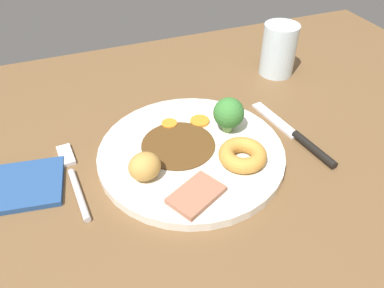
{
  "coord_description": "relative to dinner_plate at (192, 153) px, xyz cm",
  "views": [
    {
      "loc": [
        -14.81,
        -36.45,
        40.61
      ],
      "look_at": [
        0.13,
        1.98,
        6.0
      ],
      "focal_mm": 35.15,
      "sensor_mm": 36.0,
      "label": 1
    }
  ],
  "objects": [
    {
      "name": "yorkshire_pudding",
      "position": [
        5.62,
        -4.84,
        1.81
      ],
      "size": [
        6.71,
        6.71,
        2.21
      ],
      "primitive_type": "torus",
      "color": "#C68938",
      "rests_on": "dinner_plate"
    },
    {
      "name": "dining_table",
      "position": [
        -0.13,
        -1.98,
        -2.5
      ],
      "size": [
        120.0,
        84.0,
        3.6
      ],
      "primitive_type": "cube",
      "color": "brown",
      "rests_on": "ground"
    },
    {
      "name": "roast_potato_left",
      "position": [
        -7.79,
        -2.99,
        2.58
      ],
      "size": [
        5.16,
        4.86,
        3.76
      ],
      "primitive_type": "ellipsoid",
      "rotation": [
        0.0,
        0.0,
        4.94
      ],
      "color": "#BC8C42",
      "rests_on": "dinner_plate"
    },
    {
      "name": "water_glass",
      "position": [
        24.41,
        17.27,
        4.19
      ],
      "size": [
        6.56,
        6.56,
        9.77
      ],
      "primitive_type": "cylinder",
      "color": "silver",
      "rests_on": "dining_table"
    },
    {
      "name": "carrot_coin_back",
      "position": [
        -1.18,
        6.73,
        0.93
      ],
      "size": [
        2.45,
        2.45,
        0.46
      ],
      "primitive_type": "cylinder",
      "color": "orange",
      "rests_on": "dinner_plate"
    },
    {
      "name": "meat_slice_main",
      "position": [
        -2.84,
        -8.8,
        1.1
      ],
      "size": [
        8.16,
        7.13,
        0.8
      ],
      "primitive_type": "cube",
      "rotation": [
        0.0,
        0.0,
        0.47
      ],
      "color": "#9E664C",
      "rests_on": "dinner_plate"
    },
    {
      "name": "knife",
      "position": [
        16.8,
        -2.34,
        -0.25
      ],
      "size": [
        3.94,
        18.53,
        1.2
      ],
      "rotation": [
        0.0,
        0.0,
        1.71
      ],
      "color": "black",
      "rests_on": "dining_table"
    },
    {
      "name": "dinner_plate",
      "position": [
        0.0,
        0.0,
        0.0
      ],
      "size": [
        27.06,
        27.06,
        1.4
      ],
      "primitive_type": "cylinder",
      "color": "silver",
      "rests_on": "dining_table"
    },
    {
      "name": "folded_napkin",
      "position": [
        -23.72,
        2.43,
        -0.3
      ],
      "size": [
        12.23,
        10.56,
        0.8
      ],
      "primitive_type": "cube",
      "rotation": [
        0.0,
        0.0,
        -0.15
      ],
      "color": "navy",
      "rests_on": "dining_table"
    },
    {
      "name": "gravy_pool",
      "position": [
        -1.6,
        1.49,
        0.85
      ],
      "size": [
        10.83,
        10.83,
        0.3
      ],
      "primitive_type": "cylinder",
      "color": "#563819",
      "rests_on": "dinner_plate"
    },
    {
      "name": "broccoli_floret",
      "position": [
        6.76,
        2.29,
        3.82
      ],
      "size": [
        4.67,
        4.67,
        5.54
      ],
      "color": "#8CB766",
      "rests_on": "dinner_plate"
    },
    {
      "name": "carrot_coin_front",
      "position": [
        3.53,
        5.7,
        0.91
      ],
      "size": [
        3.03,
        3.03,
        0.42
      ],
      "primitive_type": "cylinder",
      "color": "orange",
      "rests_on": "dinner_plate"
    },
    {
      "name": "fork",
      "position": [
        -16.92,
        1.82,
        -0.31
      ],
      "size": [
        2.65,
        15.32,
        0.9
      ],
      "rotation": [
        0.0,
        0.0,
        1.65
      ],
      "color": "silver",
      "rests_on": "dining_table"
    }
  ]
}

